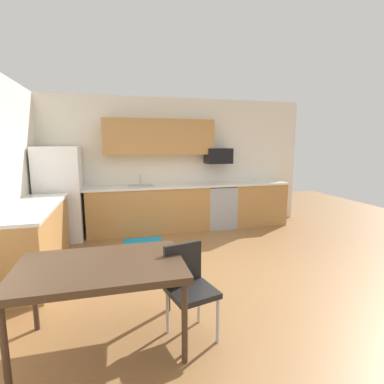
{
  "coord_description": "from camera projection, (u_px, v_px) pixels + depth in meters",
  "views": [
    {
      "loc": [
        -1.18,
        -3.5,
        1.77
      ],
      "look_at": [
        0.0,
        1.0,
        1.0
      ],
      "focal_mm": 27.44,
      "sensor_mm": 36.0,
      "label": 1
    }
  ],
  "objects": [
    {
      "name": "ground_plane",
      "position": [
        211.0,
        277.0,
        3.93
      ],
      "size": [
        12.0,
        12.0,
        0.0
      ],
      "primitive_type": "plane",
      "color": "olive"
    },
    {
      "name": "wall_back",
      "position": [
        172.0,
        164.0,
        6.24
      ],
      "size": [
        5.8,
        0.1,
        2.7
      ],
      "primitive_type": "cube",
      "color": "silver",
      "rests_on": "ground"
    },
    {
      "name": "upper_cabinets_back",
      "position": [
        159.0,
        137.0,
        5.86
      ],
      "size": [
        2.2,
        0.34,
        0.7
      ],
      "primitive_type": "cube",
      "color": "#AD7A42"
    },
    {
      "name": "cabinet_run_back_right",
      "position": [
        256.0,
        204.0,
        6.5
      ],
      "size": [
        1.16,
        0.6,
        0.9
      ],
      "primitive_type": "cube",
      "color": "#AD7A42",
      "rests_on": "ground"
    },
    {
      "name": "countertop_left",
      "position": [
        32.0,
        207.0,
        3.97
      ],
      "size": [
        0.64,
        2.0,
        0.04
      ],
      "primitive_type": "cube",
      "color": "silver",
      "rests_on": "cabinet_run_left"
    },
    {
      "name": "floor_mat",
      "position": [
        143.0,
        242.0,
        5.31
      ],
      "size": [
        0.7,
        0.5,
        0.01
      ],
      "primitive_type": "cube",
      "color": "#198CBF",
      "rests_on": "ground"
    },
    {
      "name": "cabinet_run_back",
      "position": [
        149.0,
        210.0,
        5.91
      ],
      "size": [
        2.39,
        0.6,
        0.9
      ],
      "primitive_type": "cube",
      "color": "#AD7A42",
      "rests_on": "ground"
    },
    {
      "name": "refrigerator",
      "position": [
        60.0,
        194.0,
        5.36
      ],
      "size": [
        0.76,
        0.7,
        1.72
      ],
      "primitive_type": "cube",
      "color": "white",
      "rests_on": "ground"
    },
    {
      "name": "chair_near_table",
      "position": [
        188.0,
        283.0,
        2.7
      ],
      "size": [
        0.48,
        0.48,
        0.85
      ],
      "color": "black",
      "rests_on": "ground"
    },
    {
      "name": "sink_faucet",
      "position": [
        140.0,
        180.0,
        5.95
      ],
      "size": [
        0.02,
        0.02,
        0.24
      ],
      "primitive_type": "cylinder",
      "color": "#B2B5BA",
      "rests_on": "countertop_back"
    },
    {
      "name": "microwave",
      "position": [
        218.0,
        156.0,
        6.21
      ],
      "size": [
        0.54,
        0.36,
        0.32
      ],
      "primitive_type": "cube",
      "color": "black"
    },
    {
      "name": "oven_range",
      "position": [
        219.0,
        206.0,
        6.28
      ],
      "size": [
        0.6,
        0.6,
        0.91
      ],
      "color": "#999BA0",
      "rests_on": "ground"
    },
    {
      "name": "cabinet_run_left",
      "position": [
        35.0,
        240.0,
        4.04
      ],
      "size": [
        0.6,
        2.0,
        0.9
      ],
      "primitive_type": "cube",
      "color": "#AD7A42",
      "rests_on": "ground"
    },
    {
      "name": "dining_table",
      "position": [
        101.0,
        271.0,
        2.51
      ],
      "size": [
        1.4,
        0.9,
        0.76
      ],
      "color": "#422D1E",
      "rests_on": "ground"
    },
    {
      "name": "sink_basin",
      "position": [
        141.0,
        189.0,
        5.8
      ],
      "size": [
        0.48,
        0.4,
        0.14
      ],
      "primitive_type": "cube",
      "color": "#A5A8AD",
      "rests_on": "countertop_back"
    },
    {
      "name": "countertop_back",
      "position": [
        176.0,
        186.0,
        5.97
      ],
      "size": [
        4.8,
        0.64,
        0.04
      ],
      "primitive_type": "cube",
      "color": "silver",
      "rests_on": "cabinet_run_back"
    }
  ]
}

